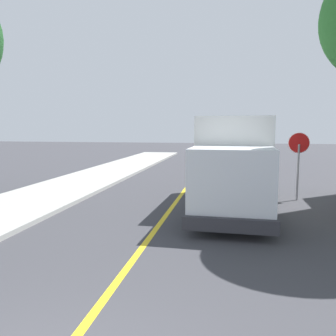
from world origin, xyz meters
name	(u,v)px	position (x,y,z in m)	size (l,w,h in m)	color
centre_line_yellow	(175,203)	(0.00, 10.00, 0.00)	(0.16, 56.00, 0.01)	gold
box_truck	(234,158)	(2.16, 9.75, 1.77)	(2.62, 7.25, 3.20)	silver
parked_car_near	(227,166)	(1.85, 16.12, 0.79)	(1.83, 4.41, 1.67)	#B7B7BC
parked_car_mid	(230,155)	(1.97, 23.24, 0.79)	(1.93, 4.45, 1.67)	maroon
parked_car_far	(226,150)	(1.60, 29.80, 0.79)	(2.01, 4.48, 1.67)	#4C564C
parked_car_furthest	(231,146)	(2.03, 36.15, 0.79)	(1.87, 4.43, 1.67)	black
stop_sign	(299,153)	(4.63, 11.46, 1.86)	(0.80, 0.10, 2.65)	gray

